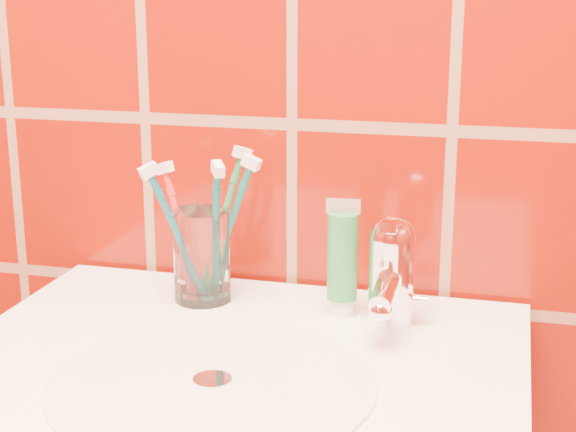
# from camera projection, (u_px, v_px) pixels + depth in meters

# --- Properties ---
(glass_tumbler) EXTENTS (0.07, 0.07, 0.11)m
(glass_tumbler) POSITION_uv_depth(u_px,v_px,m) (202.00, 256.00, 0.99)
(glass_tumbler) COLOR white
(glass_tumbler) RESTS_ON pedestal_sink
(toothpaste_tube) EXTENTS (0.04, 0.03, 0.13)m
(toothpaste_tube) POSITION_uv_depth(u_px,v_px,m) (342.00, 261.00, 0.95)
(toothpaste_tube) COLOR white
(toothpaste_tube) RESTS_ON pedestal_sink
(faucet) EXTENTS (0.05, 0.11, 0.12)m
(faucet) POSITION_uv_depth(u_px,v_px,m) (391.00, 268.00, 0.92)
(faucet) COLOR white
(faucet) RESTS_ON pedestal_sink
(toothbrush_0) EXTENTS (0.12, 0.11, 0.19)m
(toothbrush_0) POSITION_uv_depth(u_px,v_px,m) (222.00, 223.00, 1.00)
(toothbrush_0) COLOR #217C45
(toothbrush_0) RESTS_ON glass_tumbler
(toothbrush_1) EXTENTS (0.12, 0.11, 0.17)m
(toothbrush_1) POSITION_uv_depth(u_px,v_px,m) (181.00, 232.00, 1.00)
(toothbrush_1) COLOR red
(toothbrush_1) RESTS_ON glass_tumbler
(toothbrush_2) EXTENTS (0.14, 0.14, 0.18)m
(toothbrush_2) POSITION_uv_depth(u_px,v_px,m) (178.00, 236.00, 0.97)
(toothbrush_2) COLOR #0D6070
(toothbrush_2) RESTS_ON glass_tumbler
(toothbrush_3) EXTENTS (0.10, 0.11, 0.18)m
(toothbrush_3) POSITION_uv_depth(u_px,v_px,m) (214.00, 234.00, 0.97)
(toothbrush_3) COLOR #0C6065
(toothbrush_3) RESTS_ON glass_tumbler
(toothbrush_4) EXTENTS (0.11, 0.10, 0.18)m
(toothbrush_4) POSITION_uv_depth(u_px,v_px,m) (229.00, 229.00, 0.98)
(toothbrush_4) COLOR #0C6366
(toothbrush_4) RESTS_ON glass_tumbler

